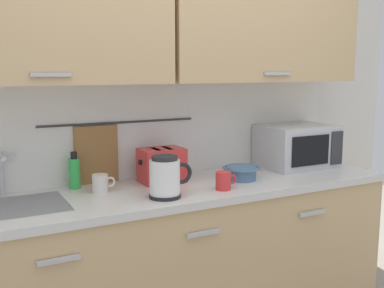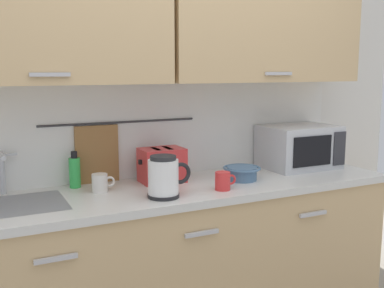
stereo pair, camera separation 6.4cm
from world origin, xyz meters
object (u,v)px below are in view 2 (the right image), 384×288
(mug_near_sink, at_px, (100,183))
(mug_by_kettle, at_px, (223,181))
(dish_soap_bottle, at_px, (75,172))
(toaster, at_px, (162,165))
(mixing_bowl, at_px, (242,172))
(microwave, at_px, (299,147))
(electric_kettle, at_px, (164,177))

(mug_near_sink, bearing_deg, mug_by_kettle, -22.34)
(dish_soap_bottle, xyz_separation_m, mug_near_sink, (0.10, -0.15, -0.04))
(mug_near_sink, bearing_deg, toaster, 10.01)
(mixing_bowl, relative_size, toaster, 0.84)
(dish_soap_bottle, bearing_deg, mug_by_kettle, -29.77)
(mug_by_kettle, bearing_deg, toaster, 125.45)
(mug_by_kettle, bearing_deg, mug_near_sink, 157.66)
(mug_by_kettle, bearing_deg, dish_soap_bottle, 150.23)
(microwave, bearing_deg, mixing_bowl, -165.21)
(electric_kettle, height_order, toaster, electric_kettle)
(electric_kettle, xyz_separation_m, mixing_bowl, (0.53, 0.14, -0.06))
(microwave, xyz_separation_m, mug_by_kettle, (-0.72, -0.28, -0.09))
(toaster, bearing_deg, mug_by_kettle, -54.55)
(mixing_bowl, height_order, toaster, toaster)
(mixing_bowl, bearing_deg, microwave, 14.79)
(dish_soap_bottle, distance_m, mug_by_kettle, 0.79)
(electric_kettle, bearing_deg, mixing_bowl, 14.18)
(mug_near_sink, xyz_separation_m, toaster, (0.37, 0.07, 0.05))
(mug_near_sink, height_order, mixing_bowl, mug_near_sink)
(mug_near_sink, bearing_deg, microwave, 1.60)
(dish_soap_bottle, bearing_deg, microwave, -4.63)
(microwave, distance_m, mug_by_kettle, 0.78)
(mixing_bowl, relative_size, mug_by_kettle, 1.78)
(mixing_bowl, distance_m, mug_by_kettle, 0.25)
(electric_kettle, bearing_deg, mug_near_sink, 137.61)
(dish_soap_bottle, bearing_deg, mixing_bowl, -15.69)
(toaster, bearing_deg, microwave, -1.76)
(mug_by_kettle, bearing_deg, microwave, 21.13)
(mixing_bowl, bearing_deg, mug_by_kettle, -145.19)
(microwave, xyz_separation_m, mug_near_sink, (-1.31, -0.04, -0.09))
(mixing_bowl, bearing_deg, mug_near_sink, 172.83)
(mixing_bowl, distance_m, toaster, 0.46)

